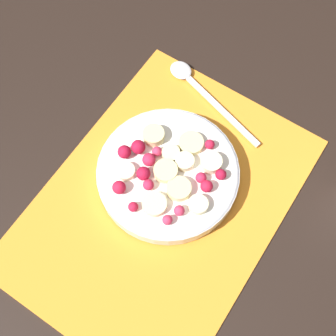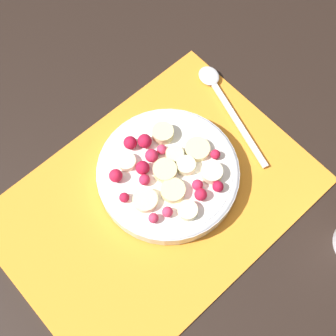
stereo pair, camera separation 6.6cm
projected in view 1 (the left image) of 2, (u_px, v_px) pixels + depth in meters
ground_plane at (162, 203)px, 0.68m from camera, size 3.00×3.00×0.00m
placemat at (162, 202)px, 0.68m from camera, size 0.44×0.32×0.01m
fruit_bowl at (168, 173)px, 0.67m from camera, size 0.21×0.21×0.05m
spoon at (196, 85)px, 0.75m from camera, size 0.07×0.20×0.01m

